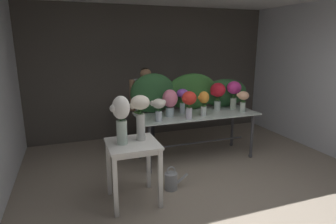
{
  "coord_description": "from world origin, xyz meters",
  "views": [
    {
      "loc": [
        -1.76,
        -2.43,
        2.0
      ],
      "look_at": [
        -0.41,
        1.31,
        1.01
      ],
      "focal_mm": 30.03,
      "sensor_mm": 36.0,
      "label": 1
    }
  ],
  "objects": [
    {
      "name": "display_table_glass",
      "position": [
        0.28,
        1.79,
        0.7
      ],
      "size": [
        2.07,
        0.83,
        0.83
      ],
      "color": "silver",
      "rests_on": "ground"
    },
    {
      "name": "foliage_backdrop",
      "position": [
        0.3,
        2.09,
        1.13
      ],
      "size": [
        2.26,
        0.3,
        0.68
      ],
      "color": "#28562D",
      "rests_on": "display_table_glass"
    },
    {
      "name": "vase_sunset_hydrangea",
      "position": [
        0.31,
        1.61,
        1.07
      ],
      "size": [
        0.2,
        0.17,
        0.41
      ],
      "color": "silver",
      "rests_on": "display_table_glass"
    },
    {
      "name": "ground_plane",
      "position": [
        0.0,
        1.72,
        0.0
      ],
      "size": [
        7.57,
        7.57,
        0.0
      ],
      "primitive_type": "plane",
      "color": "gray"
    },
    {
      "name": "vase_crimson_carnations",
      "position": [
        0.72,
        1.87,
        1.15
      ],
      "size": [
        0.28,
        0.27,
        0.49
      ],
      "color": "silver",
      "rests_on": "display_table_glass"
    },
    {
      "name": "watering_can",
      "position": [
        -0.51,
        0.91,
        0.13
      ],
      "size": [
        0.35,
        0.18,
        0.34
      ],
      "color": "#999EA3",
      "rests_on": "ground"
    },
    {
      "name": "vase_peach_anemones",
      "position": [
        1.06,
        1.59,
        1.06
      ],
      "size": [
        0.21,
        0.19,
        0.37
      ],
      "color": "silver",
      "rests_on": "display_table_glass"
    },
    {
      "name": "vase_ivory_lilies",
      "position": [
        -0.49,
        1.53,
        1.05
      ],
      "size": [
        0.24,
        0.2,
        0.35
      ],
      "color": "silver",
      "rests_on": "display_table_glass"
    },
    {
      "name": "wall_right",
      "position": [
        2.67,
        1.72,
        1.37
      ],
      "size": [
        0.12,
        3.56,
        2.73
      ],
      "primitive_type": "cube",
      "color": "silver",
      "rests_on": "ground"
    },
    {
      "name": "vase_violet_roses",
      "position": [
        0.06,
        1.89,
        1.1
      ],
      "size": [
        0.2,
        0.2,
        0.42
      ],
      "color": "silver",
      "rests_on": "display_table_glass"
    },
    {
      "name": "vase_magenta_peonies",
      "position": [
        1.05,
        1.86,
        1.16
      ],
      "size": [
        0.26,
        0.26,
        0.5
      ],
      "color": "silver",
      "rests_on": "display_table_glass"
    },
    {
      "name": "vase_cream_lisianthus_tall",
      "position": [
        -0.94,
        0.86,
        1.16
      ],
      "size": [
        0.26,
        0.24,
        0.58
      ],
      "color": "silver",
      "rests_on": "side_table_white"
    },
    {
      "name": "side_table_white",
      "position": [
        -1.06,
        0.8,
        0.68
      ],
      "size": [
        0.63,
        0.61,
        0.8
      ],
      "color": "white",
      "rests_on": "ground"
    },
    {
      "name": "florist",
      "position": [
        -0.45,
        2.36,
        0.96
      ],
      "size": [
        0.59,
        0.24,
        1.57
      ],
      "color": "#232328",
      "rests_on": "ground"
    },
    {
      "name": "vase_white_roses_tall",
      "position": [
        -1.19,
        0.8,
        1.14
      ],
      "size": [
        0.24,
        0.21,
        0.6
      ],
      "color": "silver",
      "rests_on": "side_table_white"
    },
    {
      "name": "vase_scarlet_stock",
      "position": [
        0.01,
        1.51,
        1.11
      ],
      "size": [
        0.24,
        0.23,
        0.44
      ],
      "color": "silver",
      "rests_on": "display_table_glass"
    },
    {
      "name": "vase_rosy_ranunculus",
      "position": [
        -0.22,
        1.75,
        1.08
      ],
      "size": [
        0.26,
        0.25,
        0.44
      ],
      "color": "silver",
      "rests_on": "display_table_glass"
    },
    {
      "name": "wall_back",
      "position": [
        0.0,
        3.44,
        1.37
      ],
      "size": [
        5.34,
        0.12,
        2.73
      ],
      "primitive_type": "cube",
      "color": "#4C4742",
      "rests_on": "ground"
    }
  ]
}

